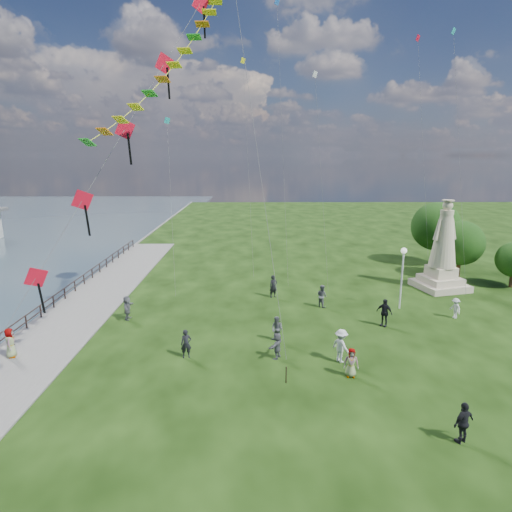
{
  "coord_description": "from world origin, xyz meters",
  "views": [
    {
      "loc": [
        -1.17,
        -16.77,
        11.33
      ],
      "look_at": [
        -1.0,
        8.0,
        5.5
      ],
      "focal_mm": 30.0,
      "sensor_mm": 36.0,
      "label": 1
    }
  ],
  "objects_px": {
    "person_6": "(273,286)",
    "person_7": "(322,296)",
    "person_2": "(341,346)",
    "person_5": "(127,308)",
    "person_4": "(351,363)",
    "person_3": "(464,423)",
    "person_8": "(455,308)",
    "person_10": "(10,344)",
    "person_9": "(384,312)",
    "statue": "(443,256)",
    "lamppost": "(403,265)",
    "person_0": "(186,344)",
    "person_1": "(277,329)",
    "person_11": "(277,346)"
  },
  "relations": [
    {
      "from": "person_6",
      "to": "person_7",
      "type": "height_order",
      "value": "person_6"
    },
    {
      "from": "person_2",
      "to": "person_5",
      "type": "bearing_deg",
      "value": 31.03
    },
    {
      "from": "person_4",
      "to": "person_2",
      "type": "bearing_deg",
      "value": 103.29
    },
    {
      "from": "person_3",
      "to": "person_4",
      "type": "height_order",
      "value": "person_3"
    },
    {
      "from": "person_2",
      "to": "person_6",
      "type": "bearing_deg",
      "value": -17.59
    },
    {
      "from": "person_8",
      "to": "person_10",
      "type": "height_order",
      "value": "person_10"
    },
    {
      "from": "person_3",
      "to": "person_9",
      "type": "height_order",
      "value": "person_9"
    },
    {
      "from": "person_4",
      "to": "person_5",
      "type": "distance_m",
      "value": 16.23
    },
    {
      "from": "statue",
      "to": "lamppost",
      "type": "xyz_separation_m",
      "value": [
        -5.19,
        -5.0,
        0.48
      ]
    },
    {
      "from": "statue",
      "to": "person_10",
      "type": "distance_m",
      "value": 32.91
    },
    {
      "from": "person_10",
      "to": "person_7",
      "type": "bearing_deg",
      "value": -81.38
    },
    {
      "from": "person_0",
      "to": "person_5",
      "type": "relative_size",
      "value": 0.97
    },
    {
      "from": "person_1",
      "to": "lamppost",
      "type": "bearing_deg",
      "value": 64.79
    },
    {
      "from": "person_1",
      "to": "person_5",
      "type": "bearing_deg",
      "value": -166.16
    },
    {
      "from": "statue",
      "to": "lamppost",
      "type": "height_order",
      "value": "statue"
    },
    {
      "from": "person_1",
      "to": "person_10",
      "type": "xyz_separation_m",
      "value": [
        -15.31,
        -2.24,
        0.06
      ]
    },
    {
      "from": "person_5",
      "to": "person_10",
      "type": "bearing_deg",
      "value": 140.18
    },
    {
      "from": "lamppost",
      "to": "person_7",
      "type": "distance_m",
      "value": 6.4
    },
    {
      "from": "person_8",
      "to": "statue",
      "type": "bearing_deg",
      "value": 150.2
    },
    {
      "from": "person_9",
      "to": "person_11",
      "type": "relative_size",
      "value": 1.27
    },
    {
      "from": "person_1",
      "to": "person_5",
      "type": "relative_size",
      "value": 0.93
    },
    {
      "from": "person_10",
      "to": "person_1",
      "type": "bearing_deg",
      "value": -97.01
    },
    {
      "from": "person_1",
      "to": "person_6",
      "type": "distance_m",
      "value": 8.54
    },
    {
      "from": "person_7",
      "to": "person_1",
      "type": "bearing_deg",
      "value": 111.61
    },
    {
      "from": "lamppost",
      "to": "person_7",
      "type": "xyz_separation_m",
      "value": [
        -5.86,
        0.43,
        -2.53
      ]
    },
    {
      "from": "person_0",
      "to": "person_6",
      "type": "bearing_deg",
      "value": 49.19
    },
    {
      "from": "person_1",
      "to": "person_11",
      "type": "height_order",
      "value": "person_1"
    },
    {
      "from": "person_7",
      "to": "person_9",
      "type": "xyz_separation_m",
      "value": [
        3.64,
        -3.83,
        0.09
      ]
    },
    {
      "from": "person_11",
      "to": "person_10",
      "type": "bearing_deg",
      "value": -61.32
    },
    {
      "from": "person_0",
      "to": "person_1",
      "type": "xyz_separation_m",
      "value": [
        5.33,
        2.18,
        -0.03
      ]
    },
    {
      "from": "person_2",
      "to": "person_11",
      "type": "xyz_separation_m",
      "value": [
        -3.56,
        0.46,
        -0.2
      ]
    },
    {
      "from": "person_0",
      "to": "person_6",
      "type": "xyz_separation_m",
      "value": [
        5.49,
        10.71,
        0.09
      ]
    },
    {
      "from": "person_2",
      "to": "person_4",
      "type": "distance_m",
      "value": 1.69
    },
    {
      "from": "person_4",
      "to": "person_11",
      "type": "distance_m",
      "value": 4.32
    },
    {
      "from": "person_5",
      "to": "person_7",
      "type": "bearing_deg",
      "value": -80.46
    },
    {
      "from": "person_2",
      "to": "person_7",
      "type": "xyz_separation_m",
      "value": [
        0.34,
        9.0,
        -0.09
      ]
    },
    {
      "from": "person_10",
      "to": "person_6",
      "type": "bearing_deg",
      "value": -70.5
    },
    {
      "from": "person_3",
      "to": "person_2",
      "type": "bearing_deg",
      "value": -89.3
    },
    {
      "from": "person_2",
      "to": "person_11",
      "type": "distance_m",
      "value": 3.6
    },
    {
      "from": "person_10",
      "to": "person_4",
      "type": "bearing_deg",
      "value": -111.9
    },
    {
      "from": "lamppost",
      "to": "person_10",
      "type": "distance_m",
      "value": 26.34
    },
    {
      "from": "person_9",
      "to": "person_5",
      "type": "bearing_deg",
      "value": -141.15
    },
    {
      "from": "person_6",
      "to": "person_8",
      "type": "bearing_deg",
      "value": -42.16
    },
    {
      "from": "person_7",
      "to": "statue",
      "type": "bearing_deg",
      "value": -104.8
    },
    {
      "from": "person_7",
      "to": "lamppost",
      "type": "bearing_deg",
      "value": -131.47
    },
    {
      "from": "person_4",
      "to": "person_8",
      "type": "height_order",
      "value": "person_4"
    },
    {
      "from": "person_5",
      "to": "person_9",
      "type": "relative_size",
      "value": 0.9
    },
    {
      "from": "person_8",
      "to": "person_10",
      "type": "xyz_separation_m",
      "value": [
        -28.24,
        -6.07,
        0.13
      ]
    },
    {
      "from": "person_6",
      "to": "person_10",
      "type": "distance_m",
      "value": 18.86
    },
    {
      "from": "statue",
      "to": "person_6",
      "type": "bearing_deg",
      "value": 174.41
    }
  ]
}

